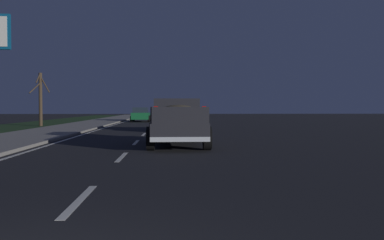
% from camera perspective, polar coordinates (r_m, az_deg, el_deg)
% --- Properties ---
extents(ground, '(144.00, 144.00, 0.00)m').
position_cam_1_polar(ground, '(30.06, -5.88, -1.16)').
color(ground, black).
extents(sidewalk_shoulder, '(108.00, 4.00, 0.12)m').
position_cam_1_polar(sidewalk_shoulder, '(30.86, -16.52, -1.04)').
color(sidewalk_shoulder, gray).
rests_on(sidewalk_shoulder, ground).
extents(lane_markings, '(108.00, 3.54, 0.01)m').
position_cam_1_polar(lane_markings, '(32.27, -10.17, -0.98)').
color(lane_markings, silver).
rests_on(lane_markings, ground).
extents(pickup_truck, '(5.46, 2.35, 1.87)m').
position_cam_1_polar(pickup_truck, '(16.33, -2.10, -0.11)').
color(pickup_truck, '#232328').
rests_on(pickup_truck, ground).
extents(sedan_green, '(4.41, 2.04, 1.54)m').
position_cam_1_polar(sedan_green, '(44.50, -7.11, 0.77)').
color(sedan_green, '#14592D').
rests_on(sedan_green, ground).
extents(sedan_black, '(4.44, 2.09, 1.54)m').
position_cam_1_polar(sedan_black, '(26.66, -2.30, 0.17)').
color(sedan_black, black).
rests_on(sedan_black, ground).
extents(bare_tree_far, '(1.05, 1.49, 4.39)m').
position_cam_1_polar(bare_tree_far, '(35.89, -20.27, 2.89)').
color(bare_tree_far, '#423323').
rests_on(bare_tree_far, ground).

